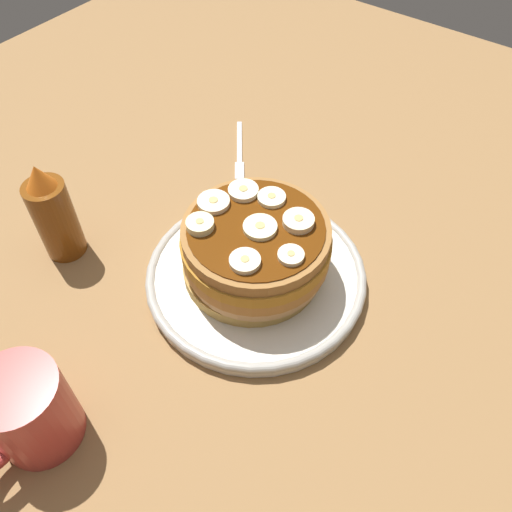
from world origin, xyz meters
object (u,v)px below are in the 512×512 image
(plate, at_px, (256,275))
(banana_slice_7, at_px, (214,202))
(banana_slice_0, at_px, (262,226))
(banana_slice_1, at_px, (245,261))
(banana_slice_4, at_px, (291,256))
(syrup_bottle, at_px, (54,215))
(pancake_stack, at_px, (254,251))
(fork, at_px, (239,152))
(banana_slice_2, at_px, (243,191))
(banana_slice_5, at_px, (272,198))
(coffee_mug, at_px, (26,413))
(banana_slice_6, at_px, (298,221))
(banana_slice_3, at_px, (200,225))

(plate, distance_m, banana_slice_7, 0.10)
(banana_slice_0, relative_size, banana_slice_1, 1.14)
(banana_slice_0, xyz_separation_m, banana_slice_7, (0.00, -0.06, 0.00))
(banana_slice_4, relative_size, syrup_bottle, 0.20)
(pancake_stack, relative_size, fork, 1.51)
(banana_slice_2, distance_m, syrup_bottle, 0.22)
(banana_slice_5, distance_m, syrup_bottle, 0.25)
(plate, distance_m, pancake_stack, 0.04)
(banana_slice_2, xyz_separation_m, coffee_mug, (0.30, -0.01, -0.05))
(plate, height_order, banana_slice_7, banana_slice_7)
(banana_slice_0, relative_size, banana_slice_6, 1.07)
(banana_slice_5, relative_size, banana_slice_7, 0.88)
(banana_slice_0, relative_size, banana_slice_7, 1.01)
(banana_slice_1, height_order, banana_slice_4, same)
(banana_slice_1, height_order, banana_slice_7, same)
(banana_slice_6, xyz_separation_m, fork, (-0.14, -0.19, -0.09))
(banana_slice_0, bearing_deg, banana_slice_3, -54.02)
(banana_slice_3, relative_size, syrup_bottle, 0.22)
(banana_slice_3, bearing_deg, banana_slice_2, 176.47)
(banana_slice_1, xyz_separation_m, fork, (-0.22, -0.18, -0.09))
(banana_slice_7, bearing_deg, plate, 88.74)
(banana_slice_0, xyz_separation_m, banana_slice_5, (-0.04, -0.02, -0.00))
(coffee_mug, bearing_deg, banana_slice_7, -179.36)
(pancake_stack, bearing_deg, banana_slice_7, -92.88)
(banana_slice_1, relative_size, banana_slice_4, 1.17)
(banana_slice_6, bearing_deg, banana_slice_3, -50.61)
(banana_slice_5, distance_m, coffee_mug, 0.31)
(banana_slice_1, height_order, banana_slice_3, banana_slice_3)
(banana_slice_2, xyz_separation_m, fork, (-0.14, -0.12, -0.09))
(banana_slice_1, relative_size, fork, 0.28)
(banana_slice_2, distance_m, banana_slice_6, 0.07)
(banana_slice_1, height_order, banana_slice_6, banana_slice_6)
(pancake_stack, distance_m, fork, 0.24)
(plate, distance_m, fork, 0.23)
(banana_slice_2, bearing_deg, banana_slice_7, -24.95)
(fork, bearing_deg, coffee_mug, 13.39)
(fork, distance_m, syrup_bottle, 0.28)
(plate, relative_size, banana_slice_1, 8.12)
(pancake_stack, bearing_deg, plate, 127.70)
(banana_slice_7, bearing_deg, pancake_stack, 87.12)
(pancake_stack, xyz_separation_m, banana_slice_5, (-0.04, -0.01, 0.04))
(plate, bearing_deg, banana_slice_5, -165.70)
(banana_slice_5, height_order, banana_slice_6, banana_slice_6)
(banana_slice_1, bearing_deg, banana_slice_3, -99.09)
(pancake_stack, distance_m, syrup_bottle, 0.23)
(pancake_stack, relative_size, coffee_mug, 1.50)
(banana_slice_0, distance_m, banana_slice_2, 0.06)
(banana_slice_0, relative_size, banana_slice_2, 1.06)
(banana_slice_7, bearing_deg, banana_slice_4, 82.89)
(banana_slice_1, bearing_deg, banana_slice_7, -121.10)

